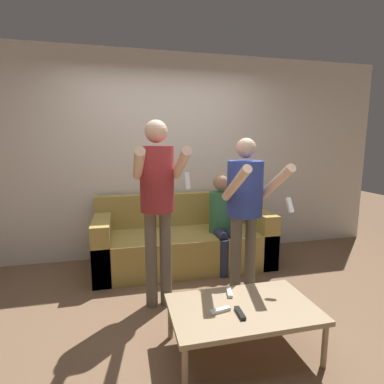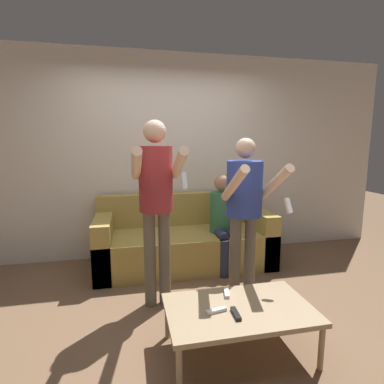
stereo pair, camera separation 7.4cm
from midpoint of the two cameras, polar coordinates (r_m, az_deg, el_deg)
The scene contains 10 objects.
ground_plane at distance 2.94m, azimuth -1.24°, elevation -22.15°, with size 14.00×14.00×0.00m, color brown.
wall_back at distance 4.08m, azimuth -6.03°, elevation 6.67°, with size 6.40×0.06×2.70m.
couch at distance 3.85m, azimuth -2.20°, elevation -9.44°, with size 2.16×0.87×0.87m.
person_standing_left at distance 2.71m, azimuth -7.37°, elevation -0.38°, with size 0.43×0.67×1.74m.
person_standing_right at distance 2.94m, azimuth 9.43°, elevation -1.42°, with size 0.47×0.71×1.58m.
person_seated at distance 3.67m, azimuth 5.26°, elevation -4.86°, with size 0.29×0.52×1.16m.
coffee_table at distance 2.37m, azimuth 8.68°, elevation -21.44°, with size 1.06×0.64×0.36m.
remote_near at distance 2.26m, azimuth 8.12°, elevation -21.87°, with size 0.04×0.15×0.02m.
remote_mid at distance 2.27m, azimuth 4.44°, elevation -21.55°, with size 0.15×0.06×0.02m.
remote_far at distance 2.51m, azimuth 6.24°, elevation -18.44°, with size 0.07×0.15×0.02m.
Camera 1 is at (-0.56, -2.45, 1.54)m, focal length 28.00 mm.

